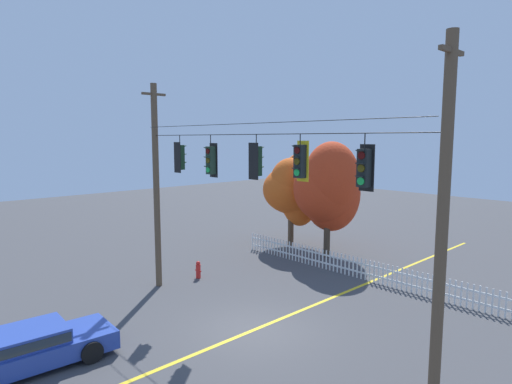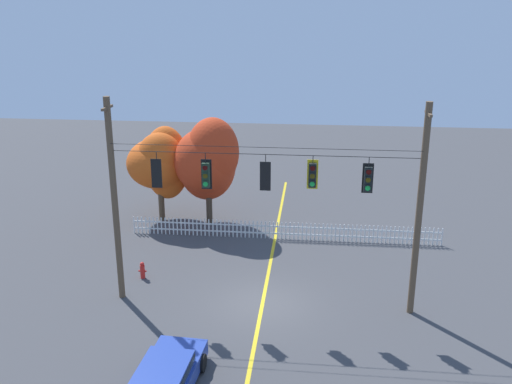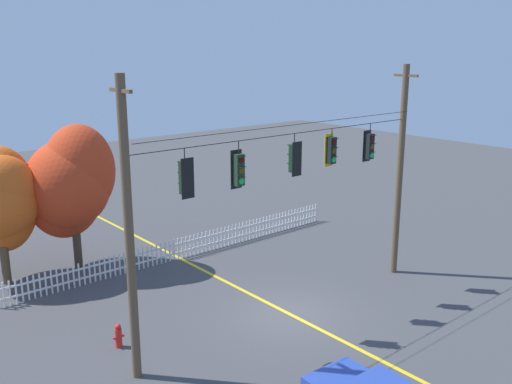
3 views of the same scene
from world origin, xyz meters
TOP-DOWN VIEW (x-y plane):
  - ground at (0.00, 0.00)m, footprint 80.00×80.00m
  - lane_centerline_stripe at (0.00, 0.00)m, footprint 0.16×36.00m
  - signal_support_span at (0.00, -0.00)m, footprint 12.62×1.10m
  - traffic_signal_westbound_side at (-4.29, -0.01)m, footprint 0.43×0.38m
  - traffic_signal_northbound_primary at (-2.30, 0.01)m, footprint 0.43×0.38m
  - traffic_signal_eastbound_side at (0.11, -0.01)m, footprint 0.43×0.38m
  - traffic_signal_southbound_primary at (1.96, 0.01)m, footprint 0.43×0.38m
  - traffic_signal_northbound_secondary at (4.11, 0.01)m, footprint 0.43×0.38m
  - white_picket_fence at (0.48, 7.30)m, footprint 16.90×0.06m
  - autumn_maple_mid at (-4.05, 9.35)m, footprint 3.74×3.62m
  - fire_hydrant at (-5.82, 1.87)m, footprint 0.38×0.22m

SIDE VIEW (x-z plane):
  - ground at x=0.00m, z-range 0.00..0.00m
  - lane_centerline_stripe at x=0.00m, z-range 0.00..0.01m
  - fire_hydrant at x=-5.82m, z-range -0.01..0.80m
  - white_picket_fence at x=0.48m, z-range 0.00..0.99m
  - autumn_maple_mid at x=-4.05m, z-range 0.68..7.00m
  - signal_support_span at x=0.00m, z-range 0.09..8.86m
  - traffic_signal_northbound_primary at x=-2.30m, z-range 4.91..6.46m
  - traffic_signal_northbound_secondary at x=4.11m, z-range 4.97..6.46m
  - traffic_signal_westbound_side at x=-4.29m, z-range 4.99..6.47m
  - traffic_signal_eastbound_side at x=0.11m, z-range 5.03..6.47m
  - traffic_signal_southbound_primary at x=1.96m, z-range 5.11..6.50m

